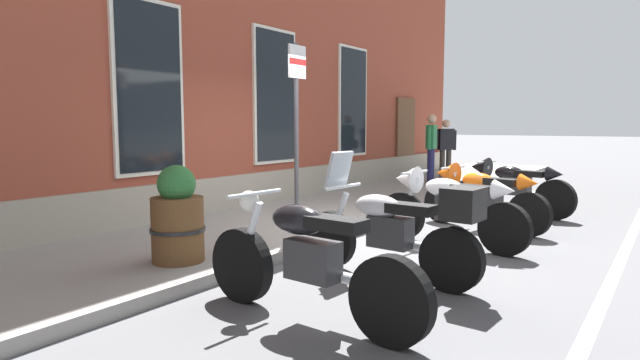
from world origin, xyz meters
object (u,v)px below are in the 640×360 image
at_px(motorcycle_white_sport, 445,204).
at_px(parking_sign, 297,111).
at_px(motorcycle_black_naked, 306,261).
at_px(pedestrian_dark_jacket, 445,146).
at_px(motorcycle_orange_sport, 479,193).
at_px(motorcycle_silver_touring, 396,228).
at_px(motorcycle_black_sport, 510,184).
at_px(pedestrian_striped_shirt, 431,144).
at_px(barrel_planter, 177,219).

relative_size(motorcycle_white_sport, parking_sign, 0.83).
height_order(motorcycle_black_naked, pedestrian_dark_jacket, pedestrian_dark_jacket).
height_order(motorcycle_black_naked, motorcycle_orange_sport, motorcycle_black_naked).
bearing_deg(motorcycle_silver_touring, motorcycle_white_sport, 5.25).
bearing_deg(motorcycle_silver_touring, motorcycle_black_naked, 175.61).
xyz_separation_m(motorcycle_black_naked, parking_sign, (2.48, 1.94, 1.27)).
bearing_deg(motorcycle_black_sport, motorcycle_white_sport, 178.94).
bearing_deg(motorcycle_black_sport, motorcycle_black_naked, -180.00).
relative_size(motorcycle_black_naked, pedestrian_dark_jacket, 1.41).
bearing_deg(parking_sign, motorcycle_silver_touring, -117.79).
bearing_deg(pedestrian_striped_shirt, parking_sign, -173.48).
bearing_deg(barrel_planter, motorcycle_black_sport, -18.30).
relative_size(motorcycle_black_naked, barrel_planter, 2.15).
distance_m(motorcycle_orange_sport, motorcycle_black_sport, 1.57).
relative_size(motorcycle_black_sport, pedestrian_dark_jacket, 1.33).
height_order(motorcycle_silver_touring, motorcycle_black_sport, motorcycle_silver_touring).
bearing_deg(motorcycle_silver_touring, pedestrian_striped_shirt, 20.03).
xyz_separation_m(motorcycle_orange_sport, parking_sign, (-2.07, 1.88, 1.23)).
xyz_separation_m(pedestrian_dark_jacket, barrel_planter, (-9.72, -0.78, -0.42)).
bearing_deg(pedestrian_striped_shirt, pedestrian_dark_jacket, 0.33).
relative_size(motorcycle_black_naked, parking_sign, 0.87).
bearing_deg(motorcycle_black_naked, pedestrian_dark_jacket, 15.01).
distance_m(motorcycle_orange_sport, barrel_planter, 4.60).
distance_m(motorcycle_black_sport, pedestrian_striped_shirt, 4.03).
relative_size(motorcycle_orange_sport, motorcycle_black_sport, 0.98).
bearing_deg(motorcycle_silver_touring, parking_sign, 62.21).
bearing_deg(motorcycle_white_sport, motorcycle_silver_touring, -174.75).
relative_size(motorcycle_white_sport, pedestrian_striped_shirt, 1.24).
bearing_deg(motorcycle_black_naked, motorcycle_black_sport, 0.00).
bearing_deg(pedestrian_striped_shirt, barrel_planter, -174.92).
height_order(pedestrian_dark_jacket, barrel_planter, pedestrian_dark_jacket).
bearing_deg(pedestrian_striped_shirt, motorcycle_white_sport, -155.96).
xyz_separation_m(motorcycle_black_sport, pedestrian_dark_jacket, (3.93, 2.70, 0.46)).
relative_size(motorcycle_black_naked, pedestrian_striped_shirt, 1.31).
bearing_deg(motorcycle_orange_sport, pedestrian_striped_shirt, 30.26).
xyz_separation_m(motorcycle_black_sport, barrel_planter, (-5.78, 1.91, 0.05)).
height_order(motorcycle_silver_touring, barrel_planter, motorcycle_silver_touring).
bearing_deg(motorcycle_silver_touring, pedestrian_dark_jacket, 17.94).
distance_m(motorcycle_silver_touring, barrel_planter, 2.28).
bearing_deg(pedestrian_striped_shirt, motorcycle_black_naked, -163.48).
xyz_separation_m(pedestrian_dark_jacket, parking_sign, (-7.58, -0.76, 0.76)).
bearing_deg(pedestrian_dark_jacket, pedestrian_striped_shirt, -179.67).
distance_m(motorcycle_silver_touring, motorcycle_black_sport, 4.73).
height_order(motorcycle_black_naked, motorcycle_silver_touring, motorcycle_silver_touring).
height_order(pedestrian_dark_jacket, parking_sign, parking_sign).
bearing_deg(barrel_planter, motorcycle_silver_touring, -62.30).
xyz_separation_m(parking_sign, barrel_planter, (-2.14, -0.02, -1.18)).
relative_size(pedestrian_dark_jacket, parking_sign, 0.62).
bearing_deg(motorcycle_black_naked, pedestrian_striped_shirt, 16.52).
bearing_deg(pedestrian_striped_shirt, motorcycle_black_sport, -137.61).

